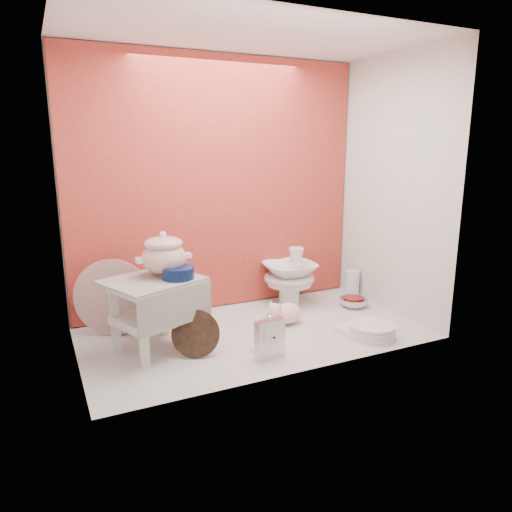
% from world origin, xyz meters
% --- Properties ---
extents(ground, '(1.80, 1.80, 0.00)m').
position_xyz_m(ground, '(0.00, 0.00, 0.00)').
color(ground, silver).
rests_on(ground, ground).
extents(niche_shell, '(1.86, 1.03, 1.53)m').
position_xyz_m(niche_shell, '(0.00, 0.18, 0.93)').
color(niche_shell, '#C83932').
rests_on(niche_shell, ground).
extents(step_stool, '(0.53, 0.49, 0.36)m').
position_xyz_m(step_stool, '(-0.53, 0.02, 0.18)').
color(step_stool, silver).
rests_on(step_stool, ground).
extents(soup_tureen, '(0.30, 0.30, 0.22)m').
position_xyz_m(soup_tureen, '(-0.46, 0.06, 0.47)').
color(soup_tureen, white).
rests_on(soup_tureen, step_stool).
extents(cobalt_bowl, '(0.18, 0.18, 0.06)m').
position_xyz_m(cobalt_bowl, '(-0.42, -0.02, 0.39)').
color(cobalt_bowl, '#091846').
rests_on(cobalt_bowl, step_stool).
extents(floral_platter, '(0.40, 0.23, 0.41)m').
position_xyz_m(floral_platter, '(-0.68, 0.31, 0.20)').
color(floral_platter, silver).
rests_on(floral_platter, ground).
extents(blue_white_vase, '(0.24, 0.24, 0.23)m').
position_xyz_m(blue_white_vase, '(-0.55, 0.37, 0.11)').
color(blue_white_vase, silver).
rests_on(blue_white_vase, ground).
extents(lacquer_tray, '(0.25, 0.17, 0.22)m').
position_xyz_m(lacquer_tray, '(-0.37, -0.14, 0.11)').
color(lacquer_tray, black).
rests_on(lacquer_tray, ground).
extents(mantel_clock, '(0.15, 0.06, 0.21)m').
position_xyz_m(mantel_clock, '(-0.06, -0.31, 0.11)').
color(mantel_clock, silver).
rests_on(mantel_clock, ground).
extents(plush_pig, '(0.26, 0.22, 0.13)m').
position_xyz_m(plush_pig, '(0.22, 0.03, 0.07)').
color(plush_pig, beige).
rests_on(plush_pig, ground).
extents(teacup_saucer, '(0.19, 0.19, 0.01)m').
position_xyz_m(teacup_saucer, '(-0.03, -0.22, 0.01)').
color(teacup_saucer, white).
rests_on(teacup_saucer, ground).
extents(gold_rim_teacup, '(0.14, 0.14, 0.09)m').
position_xyz_m(gold_rim_teacup, '(-0.03, -0.22, 0.06)').
color(gold_rim_teacup, white).
rests_on(gold_rim_teacup, teacup_saucer).
extents(lattice_dish, '(0.22, 0.22, 0.03)m').
position_xyz_m(lattice_dish, '(0.51, -0.24, 0.01)').
color(lattice_dish, white).
rests_on(lattice_dish, ground).
extents(dinner_plate_stack, '(0.31, 0.31, 0.07)m').
position_xyz_m(dinner_plate_stack, '(0.53, -0.33, 0.04)').
color(dinner_plate_stack, white).
rests_on(dinner_plate_stack, ground).
extents(crystal_bowl, '(0.22, 0.22, 0.06)m').
position_xyz_m(crystal_bowl, '(0.74, 0.11, 0.03)').
color(crystal_bowl, silver).
rests_on(crystal_bowl, ground).
extents(clear_glass_vase, '(0.12, 0.12, 0.18)m').
position_xyz_m(clear_glass_vase, '(0.84, 0.27, 0.09)').
color(clear_glass_vase, silver).
rests_on(clear_glass_vase, ground).
extents(porcelain_tower, '(0.35, 0.35, 0.37)m').
position_xyz_m(porcelain_tower, '(0.40, 0.33, 0.18)').
color(porcelain_tower, white).
rests_on(porcelain_tower, ground).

